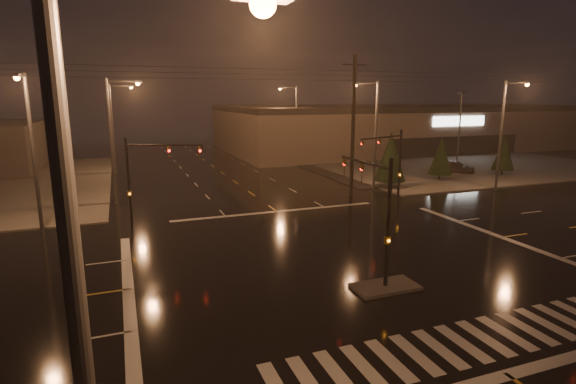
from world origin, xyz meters
TOP-DOWN VIEW (x-y plane):
  - ground at (0.00, 0.00)m, footprint 140.00×140.00m
  - sidewalk_ne at (30.00, 30.00)m, footprint 36.00×36.00m
  - median_island at (0.00, -4.00)m, footprint 3.00×1.60m
  - crosswalk at (0.00, -9.00)m, footprint 15.00×2.60m
  - stop_bar_near at (0.00, -11.00)m, footprint 16.00×0.50m
  - stop_bar_far at (0.00, 11.00)m, footprint 16.00×0.50m
  - parking_lot at (35.00, 28.00)m, footprint 50.00×24.00m
  - retail_building at (35.00, 45.99)m, footprint 60.20×28.30m
  - signal_mast_median at (0.00, -3.07)m, footprint 0.25×4.59m
  - signal_mast_ne at (9.50, 10.14)m, footprint 4.84×1.86m
  - signal_mast_nw at (-9.50, 10.14)m, footprint 4.84×1.86m
  - streetlight_0 at (-11.18, -15.00)m, footprint 2.77×0.32m
  - streetlight_1 at (-11.18, 18.00)m, footprint 2.77×0.32m
  - streetlight_2 at (-11.18, 34.00)m, footprint 2.77×0.32m
  - streetlight_3 at (11.18, 16.00)m, footprint 2.77×0.32m
  - streetlight_4 at (11.18, 36.00)m, footprint 2.77×0.32m
  - streetlight_5 at (-16.00, 11.18)m, footprint 0.32×2.77m
  - streetlight_6 at (22.00, 11.18)m, footprint 0.32×2.77m
  - utility_pole_1 at (8.00, 14.00)m, footprint 2.20×0.32m
  - conifer_0 at (13.20, 15.94)m, footprint 2.96×2.96m
  - conifer_1 at (20.27, 17.37)m, footprint 2.41×2.41m
  - conifer_2 at (28.54, 17.16)m, footprint 2.36×2.36m
  - car_parked at (24.98, 20.63)m, footprint 3.84×4.63m

SIDE VIEW (x-z plane):
  - ground at x=0.00m, z-range 0.00..0.00m
  - crosswalk at x=0.00m, z-range 0.00..0.01m
  - stop_bar_near at x=0.00m, z-range 0.00..0.01m
  - stop_bar_far at x=0.00m, z-range 0.00..0.01m
  - parking_lot at x=35.00m, z-range 0.00..0.08m
  - sidewalk_ne at x=30.00m, z-range 0.00..0.12m
  - median_island at x=0.00m, z-range 0.00..0.15m
  - car_parked at x=24.98m, z-range 0.00..1.49m
  - conifer_2 at x=28.54m, z-range 0.35..4.73m
  - conifer_1 at x=20.27m, z-range 0.35..4.82m
  - conifer_0 at x=13.20m, z-range 0.35..5.67m
  - signal_mast_median at x=0.00m, z-range 0.75..6.75m
  - signal_mast_ne at x=9.50m, z-range 0.79..6.79m
  - signal_mast_nw at x=-9.50m, z-range 0.79..6.79m
  - retail_building at x=35.00m, z-range 0.24..7.44m
  - streetlight_0 at x=-11.18m, z-range 0.80..10.80m
  - streetlight_1 at x=-11.18m, z-range 0.80..10.80m
  - streetlight_2 at x=-11.18m, z-range 0.80..10.80m
  - streetlight_3 at x=11.18m, z-range 0.80..10.80m
  - streetlight_4 at x=11.18m, z-range 0.80..10.80m
  - streetlight_5 at x=-16.00m, z-range 0.80..10.80m
  - streetlight_6 at x=22.00m, z-range 0.80..10.80m
  - utility_pole_1 at x=8.00m, z-range 0.13..12.13m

